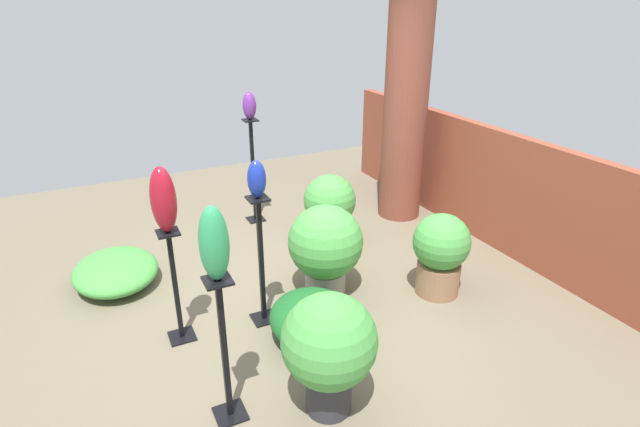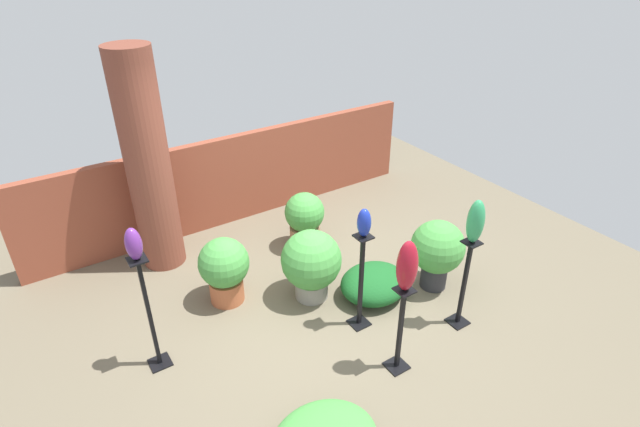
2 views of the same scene
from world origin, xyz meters
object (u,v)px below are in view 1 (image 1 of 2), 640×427
(potted_plant_walkway_edge, at_px, (330,206))
(potted_plant_near_pillar, at_px, (325,245))
(art_vase_ruby, at_px, (163,200))
(potted_plant_back_center, at_px, (441,251))
(pedestal_violet, at_px, (253,176))
(art_vase_violet, at_px, (249,106))
(pedestal_cobalt, at_px, (261,267))
(pedestal_ruby, at_px, (176,292))
(brick_pillar, at_px, (406,108))
(art_vase_jade, at_px, (214,244))
(pedestal_jade, at_px, (225,358))
(potted_plant_mid_left, at_px, (329,346))
(art_vase_cobalt, at_px, (257,179))

(potted_plant_walkway_edge, height_order, potted_plant_near_pillar, potted_plant_near_pillar)
(art_vase_ruby, distance_m, potted_plant_back_center, 2.40)
(pedestal_violet, bearing_deg, art_vase_violet, 0.00)
(pedestal_violet, distance_m, potted_plant_back_center, 2.45)
(pedestal_cobalt, xyz_separation_m, potted_plant_walkway_edge, (-1.00, 1.13, -0.06))
(pedestal_ruby, bearing_deg, potted_plant_near_pillar, 94.85)
(brick_pillar, bearing_deg, art_vase_jade, -51.80)
(pedestal_ruby, height_order, art_vase_jade, art_vase_jade)
(art_vase_violet, xyz_separation_m, art_vase_jade, (2.84, -1.17, -0.13))
(brick_pillar, xyz_separation_m, pedestal_cobalt, (1.34, -2.27, -0.82))
(pedestal_ruby, relative_size, art_vase_jade, 2.05)
(pedestal_jade, distance_m, art_vase_ruby, 1.20)
(pedestal_jade, bearing_deg, pedestal_cobalt, 147.70)
(pedestal_cobalt, height_order, potted_plant_mid_left, pedestal_cobalt)
(pedestal_ruby, relative_size, potted_plant_mid_left, 1.10)
(art_vase_cobalt, bearing_deg, pedestal_cobalt, 90.00)
(art_vase_cobalt, xyz_separation_m, potted_plant_near_pillar, (-0.17, 0.66, -0.79))
(art_vase_cobalt, relative_size, potted_plant_mid_left, 0.35)
(pedestal_jade, bearing_deg, potted_plant_back_center, 105.44)
(art_vase_violet, bearing_deg, pedestal_ruby, -34.29)
(brick_pillar, distance_m, art_vase_ruby, 3.22)
(art_vase_cobalt, bearing_deg, potted_plant_walkway_edge, 131.54)
(art_vase_jade, xyz_separation_m, potted_plant_mid_left, (0.22, 0.60, -0.75))
(pedestal_violet, distance_m, pedestal_cobalt, 2.04)
(art_vase_jade, relative_size, potted_plant_mid_left, 0.54)
(art_vase_violet, bearing_deg, pedestal_violet, 180.00)
(art_vase_ruby, bearing_deg, brick_pillar, 113.48)
(art_vase_violet, xyz_separation_m, potted_plant_walkway_edge, (0.95, 0.52, -0.94))
(brick_pillar, height_order, art_vase_cobalt, brick_pillar)
(art_vase_cobalt, bearing_deg, brick_pillar, 120.55)
(art_vase_jade, height_order, art_vase_ruby, art_vase_jade)
(potted_plant_mid_left, bearing_deg, potted_plant_near_pillar, 154.22)
(potted_plant_mid_left, relative_size, potted_plant_back_center, 1.11)
(art_vase_jade, bearing_deg, brick_pillar, 128.20)
(art_vase_jade, relative_size, potted_plant_near_pillar, 0.55)
(pedestal_ruby, height_order, potted_plant_near_pillar, pedestal_ruby)
(brick_pillar, distance_m, pedestal_ruby, 3.34)
(potted_plant_walkway_edge, bearing_deg, potted_plant_mid_left, -27.24)
(art_vase_jade, bearing_deg, pedestal_violet, 157.53)
(art_vase_cobalt, distance_m, art_vase_jade, 1.05)
(art_vase_violet, relative_size, art_vase_jade, 0.67)
(potted_plant_walkway_edge, bearing_deg, potted_plant_near_pillar, -29.43)
(potted_plant_walkway_edge, relative_size, potted_plant_near_pillar, 0.94)
(pedestal_violet, distance_m, art_vase_jade, 3.15)
(pedestal_jade, bearing_deg, art_vase_violet, 157.53)
(potted_plant_near_pillar, bearing_deg, brick_pillar, 125.96)
(pedestal_cobalt, distance_m, potted_plant_back_center, 1.60)
(brick_pillar, distance_m, potted_plant_back_center, 2.00)
(art_vase_violet, bearing_deg, potted_plant_walkway_edge, 28.84)
(art_vase_jade, bearing_deg, potted_plant_mid_left, 69.62)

